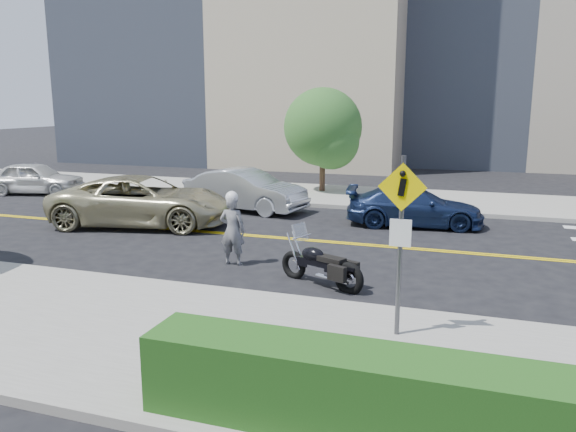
{
  "coord_description": "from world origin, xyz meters",
  "views": [
    {
      "loc": [
        5.28,
        -15.26,
        3.99
      ],
      "look_at": [
        0.96,
        -2.38,
        1.2
      ],
      "focal_mm": 35.0,
      "sensor_mm": 36.0,
      "label": 1
    }
  ],
  "objects_px": {
    "pedestrian_sign": "(401,229)",
    "motorcyclist": "(232,228)",
    "parked_car_white": "(35,178)",
    "parked_car_blue": "(414,207)",
    "motorcycle": "(321,256)",
    "parked_car_silver": "(245,190)",
    "suv": "(143,201)"
  },
  "relations": [
    {
      "from": "pedestrian_sign",
      "to": "motorcycle",
      "type": "distance_m",
      "value": 3.47
    },
    {
      "from": "pedestrian_sign",
      "to": "parked_car_white",
      "type": "bearing_deg",
      "value": 148.4
    },
    {
      "from": "parked_car_silver",
      "to": "parked_car_white",
      "type": "bearing_deg",
      "value": 97.21
    },
    {
      "from": "suv",
      "to": "parked_car_silver",
      "type": "bearing_deg",
      "value": -45.04
    },
    {
      "from": "motorcycle",
      "to": "parked_car_silver",
      "type": "distance_m",
      "value": 8.92
    },
    {
      "from": "pedestrian_sign",
      "to": "parked_car_white",
      "type": "relative_size",
      "value": 0.73
    },
    {
      "from": "motorcyclist",
      "to": "parked_car_blue",
      "type": "xyz_separation_m",
      "value": [
        3.77,
        5.95,
        -0.29
      ]
    },
    {
      "from": "pedestrian_sign",
      "to": "parked_car_white",
      "type": "distance_m",
      "value": 20.1
    },
    {
      "from": "pedestrian_sign",
      "to": "motorcyclist",
      "type": "xyz_separation_m",
      "value": [
        -4.49,
        3.34,
        -1.04
      ]
    },
    {
      "from": "parked_car_white",
      "to": "pedestrian_sign",
      "type": "bearing_deg",
      "value": -134.39
    },
    {
      "from": "motorcyclist",
      "to": "parked_car_blue",
      "type": "height_order",
      "value": "motorcyclist"
    },
    {
      "from": "motorcycle",
      "to": "parked_car_blue",
      "type": "bearing_deg",
      "value": 101.95
    },
    {
      "from": "motorcycle",
      "to": "parked_car_white",
      "type": "height_order",
      "value": "parked_car_white"
    },
    {
      "from": "suv",
      "to": "parked_car_blue",
      "type": "distance_m",
      "value": 8.83
    },
    {
      "from": "pedestrian_sign",
      "to": "parked_car_blue",
      "type": "xyz_separation_m",
      "value": [
        -0.72,
        9.29,
        -1.33
      ]
    },
    {
      "from": "motorcyclist",
      "to": "parked_car_blue",
      "type": "relative_size",
      "value": 0.42
    },
    {
      "from": "pedestrian_sign",
      "to": "motorcycle",
      "type": "xyz_separation_m",
      "value": [
        -2.0,
        2.52,
        -1.31
      ]
    },
    {
      "from": "pedestrian_sign",
      "to": "parked_car_silver",
      "type": "bearing_deg",
      "value": 124.9
    },
    {
      "from": "pedestrian_sign",
      "to": "parked_car_blue",
      "type": "relative_size",
      "value": 0.69
    },
    {
      "from": "parked_car_silver",
      "to": "motorcycle",
      "type": "bearing_deg",
      "value": -135.94
    },
    {
      "from": "pedestrian_sign",
      "to": "motorcyclist",
      "type": "bearing_deg",
      "value": 143.34
    },
    {
      "from": "motorcyclist",
      "to": "parked_car_white",
      "type": "bearing_deg",
      "value": -33.48
    },
    {
      "from": "suv",
      "to": "parked_car_silver",
      "type": "distance_m",
      "value": 4.03
    },
    {
      "from": "pedestrian_sign",
      "to": "motorcyclist",
      "type": "relative_size",
      "value": 1.62
    },
    {
      "from": "suv",
      "to": "parked_car_blue",
      "type": "bearing_deg",
      "value": -84.25
    },
    {
      "from": "suv",
      "to": "parked_car_silver",
      "type": "xyz_separation_m",
      "value": [
        2.18,
        3.39,
        -0.04
      ]
    },
    {
      "from": "motorcyclist",
      "to": "parked_car_silver",
      "type": "xyz_separation_m",
      "value": [
        -2.45,
        6.6,
        -0.16
      ]
    },
    {
      "from": "motorcyclist",
      "to": "pedestrian_sign",
      "type": "bearing_deg",
      "value": 139.5
    },
    {
      "from": "parked_car_white",
      "to": "parked_car_blue",
      "type": "xyz_separation_m",
      "value": [
        16.37,
        -1.22,
        -0.06
      ]
    },
    {
      "from": "suv",
      "to": "pedestrian_sign",
      "type": "bearing_deg",
      "value": -138.0
    },
    {
      "from": "motorcycle",
      "to": "parked_car_white",
      "type": "bearing_deg",
      "value": 174.75
    },
    {
      "from": "motorcyclist",
      "to": "suv",
      "type": "xyz_separation_m",
      "value": [
        -4.63,
        3.21,
        -0.12
      ]
    }
  ]
}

